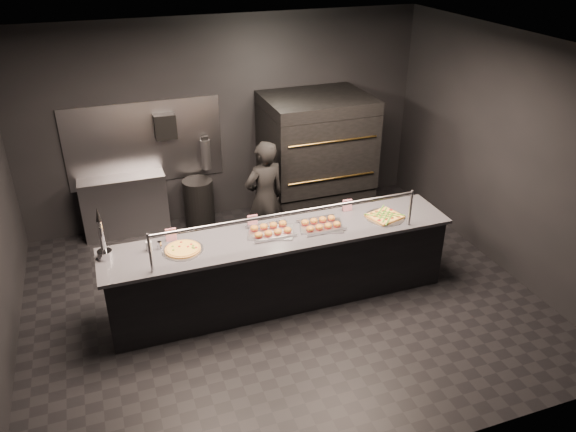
{
  "coord_description": "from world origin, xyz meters",
  "views": [
    {
      "loc": [
        -1.81,
        -5.31,
        4.13
      ],
      "look_at": [
        0.16,
        0.2,
        1.03
      ],
      "focal_mm": 35.0,
      "sensor_mm": 36.0,
      "label": 1
    }
  ],
  "objects_px": {
    "beer_tap": "(103,244)",
    "fire_extinguisher": "(206,154)",
    "round_pizza": "(183,249)",
    "worker": "(265,198)",
    "towel_dispenser": "(165,126)",
    "service_counter": "(281,267)",
    "pizza_oven": "(316,158)",
    "prep_shelf": "(125,206)",
    "trash_bin": "(199,203)",
    "square_pizza": "(385,216)",
    "slider_tray_b": "(321,224)",
    "slider_tray_a": "(271,230)"
  },
  "relations": [
    {
      "from": "pizza_oven",
      "to": "trash_bin",
      "type": "xyz_separation_m",
      "value": [
        -1.74,
        0.3,
        -0.6
      ]
    },
    {
      "from": "pizza_oven",
      "to": "fire_extinguisher",
      "type": "xyz_separation_m",
      "value": [
        -1.55,
        0.5,
        0.09
      ]
    },
    {
      "from": "square_pizza",
      "to": "trash_bin",
      "type": "xyz_separation_m",
      "value": [
        -1.86,
        2.25,
        -0.57
      ]
    },
    {
      "from": "pizza_oven",
      "to": "trash_bin",
      "type": "relative_size",
      "value": 2.58
    },
    {
      "from": "beer_tap",
      "to": "slider_tray_a",
      "type": "bearing_deg",
      "value": -2.28
    },
    {
      "from": "prep_shelf",
      "to": "round_pizza",
      "type": "relative_size",
      "value": 2.66
    },
    {
      "from": "trash_bin",
      "to": "towel_dispenser",
      "type": "bearing_deg",
      "value": 151.8
    },
    {
      "from": "trash_bin",
      "to": "square_pizza",
      "type": "bearing_deg",
      "value": -50.46
    },
    {
      "from": "service_counter",
      "to": "worker",
      "type": "bearing_deg",
      "value": 81.67
    },
    {
      "from": "towel_dispenser",
      "to": "fire_extinguisher",
      "type": "relative_size",
      "value": 0.69
    },
    {
      "from": "pizza_oven",
      "to": "beer_tap",
      "type": "xyz_separation_m",
      "value": [
        -3.14,
        -1.76,
        0.12
      ]
    },
    {
      "from": "round_pizza",
      "to": "worker",
      "type": "bearing_deg",
      "value": 41.76
    },
    {
      "from": "slider_tray_b",
      "to": "square_pizza",
      "type": "bearing_deg",
      "value": -3.79
    },
    {
      "from": "slider_tray_b",
      "to": "towel_dispenser",
      "type": "bearing_deg",
      "value": 120.39
    },
    {
      "from": "beer_tap",
      "to": "slider_tray_b",
      "type": "bearing_deg",
      "value": -3.17
    },
    {
      "from": "service_counter",
      "to": "round_pizza",
      "type": "height_order",
      "value": "service_counter"
    },
    {
      "from": "prep_shelf",
      "to": "worker",
      "type": "relative_size",
      "value": 0.74
    },
    {
      "from": "square_pizza",
      "to": "worker",
      "type": "bearing_deg",
      "value": 133.02
    },
    {
      "from": "beer_tap",
      "to": "trash_bin",
      "type": "xyz_separation_m",
      "value": [
        1.39,
        2.06,
        -0.72
      ]
    },
    {
      "from": "pizza_oven",
      "to": "slider_tray_a",
      "type": "xyz_separation_m",
      "value": [
        -1.3,
        -1.83,
        -0.01
      ]
    },
    {
      "from": "towel_dispenser",
      "to": "slider_tray_b",
      "type": "distance_m",
      "value": 2.83
    },
    {
      "from": "pizza_oven",
      "to": "square_pizza",
      "type": "xyz_separation_m",
      "value": [
        0.11,
        -1.95,
        -0.03
      ]
    },
    {
      "from": "prep_shelf",
      "to": "towel_dispenser",
      "type": "height_order",
      "value": "towel_dispenser"
    },
    {
      "from": "round_pizza",
      "to": "square_pizza",
      "type": "height_order",
      "value": "square_pizza"
    },
    {
      "from": "pizza_oven",
      "to": "square_pizza",
      "type": "height_order",
      "value": "pizza_oven"
    },
    {
      "from": "slider_tray_b",
      "to": "pizza_oven",
      "type": "bearing_deg",
      "value": 69.73
    },
    {
      "from": "service_counter",
      "to": "slider_tray_a",
      "type": "distance_m",
      "value": 0.5
    },
    {
      "from": "towel_dispenser",
      "to": "round_pizza",
      "type": "height_order",
      "value": "towel_dispenser"
    },
    {
      "from": "square_pizza",
      "to": "slider_tray_b",
      "type": "bearing_deg",
      "value": 176.21
    },
    {
      "from": "prep_shelf",
      "to": "worker",
      "type": "distance_m",
      "value": 2.14
    },
    {
      "from": "beer_tap",
      "to": "round_pizza",
      "type": "height_order",
      "value": "beer_tap"
    },
    {
      "from": "worker",
      "to": "beer_tap",
      "type": "bearing_deg",
      "value": 12.86
    },
    {
      "from": "round_pizza",
      "to": "worker",
      "type": "xyz_separation_m",
      "value": [
        1.3,
        1.16,
        -0.13
      ]
    },
    {
      "from": "prep_shelf",
      "to": "beer_tap",
      "type": "bearing_deg",
      "value": -98.81
    },
    {
      "from": "prep_shelf",
      "to": "square_pizza",
      "type": "distance_m",
      "value": 3.79
    },
    {
      "from": "beer_tap",
      "to": "worker",
      "type": "relative_size",
      "value": 0.37
    },
    {
      "from": "towel_dispenser",
      "to": "beer_tap",
      "type": "bearing_deg",
      "value": -114.76
    },
    {
      "from": "pizza_oven",
      "to": "beer_tap",
      "type": "bearing_deg",
      "value": -150.7
    },
    {
      "from": "round_pizza",
      "to": "slider_tray_a",
      "type": "distance_m",
      "value": 1.03
    },
    {
      "from": "square_pizza",
      "to": "towel_dispenser",
      "type": "bearing_deg",
      "value": 132.2
    },
    {
      "from": "slider_tray_b",
      "to": "square_pizza",
      "type": "distance_m",
      "value": 0.81
    },
    {
      "from": "prep_shelf",
      "to": "trash_bin",
      "type": "xyz_separation_m",
      "value": [
        1.06,
        -0.12,
        -0.08
      ]
    },
    {
      "from": "fire_extinguisher",
      "to": "beer_tap",
      "type": "distance_m",
      "value": 2.76
    },
    {
      "from": "pizza_oven",
      "to": "slider_tray_b",
      "type": "height_order",
      "value": "pizza_oven"
    },
    {
      "from": "slider_tray_b",
      "to": "service_counter",
      "type": "bearing_deg",
      "value": -179.51
    },
    {
      "from": "service_counter",
      "to": "pizza_oven",
      "type": "relative_size",
      "value": 2.15
    },
    {
      "from": "towel_dispenser",
      "to": "worker",
      "type": "relative_size",
      "value": 0.22
    },
    {
      "from": "worker",
      "to": "round_pizza",
      "type": "bearing_deg",
      "value": 28.51
    },
    {
      "from": "worker",
      "to": "trash_bin",
      "type": "bearing_deg",
      "value": -68.35
    },
    {
      "from": "beer_tap",
      "to": "fire_extinguisher",
      "type": "bearing_deg",
      "value": 54.92
    }
  ]
}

